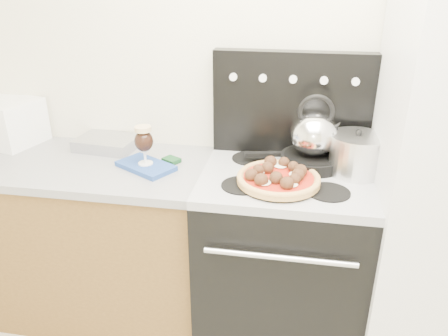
% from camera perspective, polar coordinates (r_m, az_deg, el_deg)
% --- Properties ---
extents(room_shell, '(3.52, 3.01, 2.52)m').
position_cam_1_polar(room_shell, '(1.06, 2.77, -4.32)').
color(room_shell, '#BBB49E').
rests_on(room_shell, ground).
extents(base_cabinet, '(1.45, 0.60, 0.86)m').
position_cam_1_polar(base_cabinet, '(2.52, -18.80, -8.82)').
color(base_cabinet, brown).
rests_on(base_cabinet, ground).
extents(countertop, '(1.48, 0.63, 0.04)m').
position_cam_1_polar(countertop, '(2.32, -20.27, 0.57)').
color(countertop, gray).
rests_on(countertop, base_cabinet).
extents(stove_body, '(0.76, 0.65, 0.88)m').
position_cam_1_polar(stove_body, '(2.23, 7.39, -12.06)').
color(stove_body, black).
rests_on(stove_body, ground).
extents(cooktop, '(0.76, 0.65, 0.04)m').
position_cam_1_polar(cooktop, '(1.99, 8.09, -1.34)').
color(cooktop, '#ADADB2').
rests_on(cooktop, stove_body).
extents(backguard, '(0.76, 0.08, 0.50)m').
position_cam_1_polar(backguard, '(2.16, 8.82, 8.29)').
color(backguard, black).
rests_on(backguard, cooktop).
extents(toaster_oven, '(0.43, 0.36, 0.24)m').
position_cam_1_polar(toaster_oven, '(2.65, -26.85, 5.50)').
color(toaster_oven, white).
rests_on(toaster_oven, countertop).
extents(foil_sheet, '(0.33, 0.25, 0.06)m').
position_cam_1_polar(foil_sheet, '(2.38, -14.97, 3.18)').
color(foil_sheet, silver).
rests_on(foil_sheet, countertop).
extents(oven_mitt, '(0.31, 0.27, 0.02)m').
position_cam_1_polar(oven_mitt, '(2.10, -10.17, 0.25)').
color(oven_mitt, '#234595').
rests_on(oven_mitt, countertop).
extents(beer_glass, '(0.10, 0.10, 0.19)m').
position_cam_1_polar(beer_glass, '(2.06, -10.39, 2.96)').
color(beer_glass, black).
rests_on(beer_glass, oven_mitt).
extents(pizza_pan, '(0.41, 0.41, 0.01)m').
position_cam_1_polar(pizza_pan, '(1.89, 7.09, -1.99)').
color(pizza_pan, black).
rests_on(pizza_pan, cooktop).
extents(pizza, '(0.42, 0.42, 0.05)m').
position_cam_1_polar(pizza, '(1.87, 7.14, -1.15)').
color(pizza, '#E6B14D').
rests_on(pizza, pizza_pan).
extents(skillet, '(0.34, 0.34, 0.05)m').
position_cam_1_polar(skillet, '(2.09, 11.40, 1.00)').
color(skillet, black).
rests_on(skillet, cooktop).
extents(tea_kettle, '(0.28, 0.28, 0.24)m').
position_cam_1_polar(tea_kettle, '(2.03, 11.74, 4.81)').
color(tea_kettle, white).
rests_on(tea_kettle, skillet).
extents(stock_pot, '(0.25, 0.25, 0.17)m').
position_cam_1_polar(stock_pot, '(2.03, 16.86, 1.59)').
color(stock_pot, silver).
rests_on(stock_pot, cooktop).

